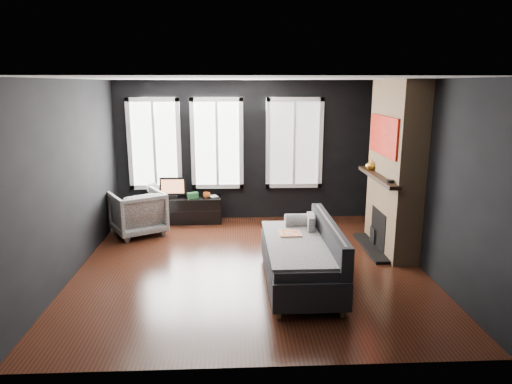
{
  "coord_description": "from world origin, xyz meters",
  "views": [
    {
      "loc": [
        -0.22,
        -6.33,
        2.64
      ],
      "look_at": [
        0.1,
        0.3,
        1.05
      ],
      "focal_mm": 32.0,
      "sensor_mm": 36.0,
      "label": 1
    }
  ],
  "objects_px": {
    "mug": "(207,194)",
    "armchair": "(138,211)",
    "monitor": "(173,186)",
    "book": "(210,192)",
    "mantel_vase": "(371,165)",
    "media_console": "(184,210)",
    "sofa": "(300,253)"
  },
  "relations": [
    {
      "from": "mug",
      "to": "armchair",
      "type": "bearing_deg",
      "value": -151.8
    },
    {
      "from": "armchair",
      "to": "mug",
      "type": "height_order",
      "value": "armchair"
    },
    {
      "from": "monitor",
      "to": "book",
      "type": "bearing_deg",
      "value": -0.02
    },
    {
      "from": "mug",
      "to": "book",
      "type": "distance_m",
      "value": 0.09
    },
    {
      "from": "mantel_vase",
      "to": "mug",
      "type": "bearing_deg",
      "value": 157.7
    },
    {
      "from": "mug",
      "to": "mantel_vase",
      "type": "distance_m",
      "value": 3.13
    },
    {
      "from": "monitor",
      "to": "book",
      "type": "xyz_separation_m",
      "value": [
        0.71,
        -0.0,
        -0.12
      ]
    },
    {
      "from": "media_console",
      "to": "mug",
      "type": "height_order",
      "value": "mug"
    },
    {
      "from": "media_console",
      "to": "mug",
      "type": "bearing_deg",
      "value": -6.12
    },
    {
      "from": "mug",
      "to": "monitor",
      "type": "bearing_deg",
      "value": 174.5
    },
    {
      "from": "armchair",
      "to": "book",
      "type": "relative_size",
      "value": 4.35
    },
    {
      "from": "armchair",
      "to": "monitor",
      "type": "distance_m",
      "value": 0.93
    },
    {
      "from": "sofa",
      "to": "armchair",
      "type": "distance_m",
      "value": 3.42
    },
    {
      "from": "armchair",
      "to": "mantel_vase",
      "type": "bearing_deg",
      "value": 142.82
    },
    {
      "from": "monitor",
      "to": "book",
      "type": "relative_size",
      "value": 2.51
    },
    {
      "from": "mug",
      "to": "media_console",
      "type": "bearing_deg",
      "value": 175.12
    },
    {
      "from": "armchair",
      "to": "media_console",
      "type": "distance_m",
      "value": 1.03
    },
    {
      "from": "media_console",
      "to": "sofa",
      "type": "bearing_deg",
      "value": -58.88
    },
    {
      "from": "monitor",
      "to": "mug",
      "type": "bearing_deg",
      "value": -5.33
    },
    {
      "from": "mantel_vase",
      "to": "media_console",
      "type": "bearing_deg",
      "value": 159.89
    },
    {
      "from": "monitor",
      "to": "mantel_vase",
      "type": "bearing_deg",
      "value": -19.18
    },
    {
      "from": "armchair",
      "to": "book",
      "type": "xyz_separation_m",
      "value": [
        1.25,
        0.7,
        0.16
      ]
    },
    {
      "from": "armchair",
      "to": "book",
      "type": "distance_m",
      "value": 1.44
    },
    {
      "from": "media_console",
      "to": "mug",
      "type": "distance_m",
      "value": 0.54
    },
    {
      "from": "book",
      "to": "mantel_vase",
      "type": "height_order",
      "value": "mantel_vase"
    },
    {
      "from": "sofa",
      "to": "mantel_vase",
      "type": "bearing_deg",
      "value": 50.49
    },
    {
      "from": "media_console",
      "to": "armchair",
      "type": "bearing_deg",
      "value": -139.24
    },
    {
      "from": "armchair",
      "to": "monitor",
      "type": "bearing_deg",
      "value": -157.59
    },
    {
      "from": "monitor",
      "to": "mantel_vase",
      "type": "distance_m",
      "value": 3.71
    },
    {
      "from": "mug",
      "to": "mantel_vase",
      "type": "xyz_separation_m",
      "value": [
        2.81,
        -1.15,
        0.76
      ]
    },
    {
      "from": "sofa",
      "to": "media_console",
      "type": "distance_m",
      "value": 3.45
    },
    {
      "from": "media_console",
      "to": "book",
      "type": "xyz_separation_m",
      "value": [
        0.5,
        0.02,
        0.34
      ]
    }
  ]
}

